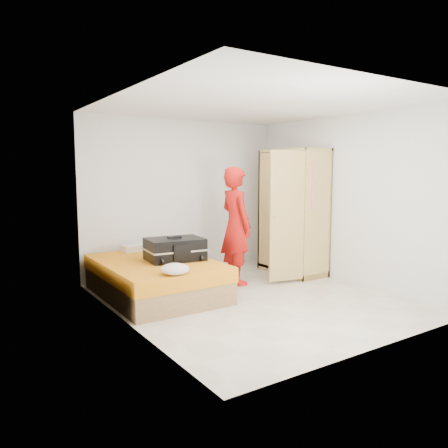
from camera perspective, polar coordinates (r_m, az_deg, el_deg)
room at (r=5.84m, az=4.05°, el=2.58°), size 4.00×4.02×2.60m
bed at (r=6.24m, az=-8.91°, el=-6.96°), size 1.42×2.02×0.50m
wardrobe at (r=7.45m, az=8.91°, el=1.13°), size 1.16×1.20×2.10m
person at (r=6.73m, az=1.54°, el=-0.21°), size 0.47×0.68×1.81m
suitcase at (r=6.16m, az=-6.43°, el=-3.29°), size 0.84×0.66×0.34m
round_cushion at (r=5.33m, az=-6.43°, el=-5.85°), size 0.35×0.35×0.13m
pillow at (r=6.99m, az=-10.97°, el=-3.00°), size 0.56×0.30×0.10m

